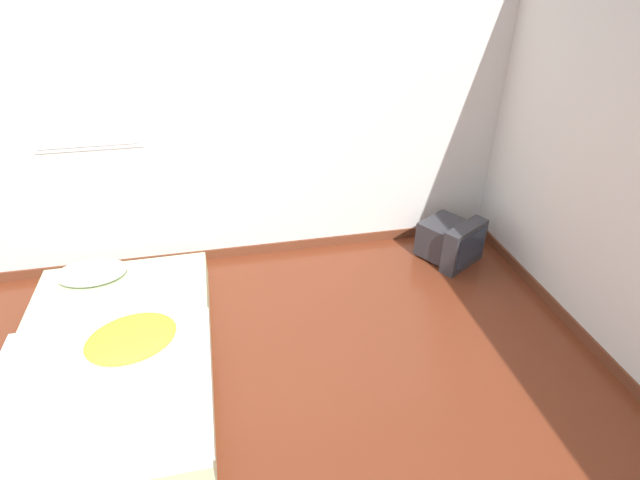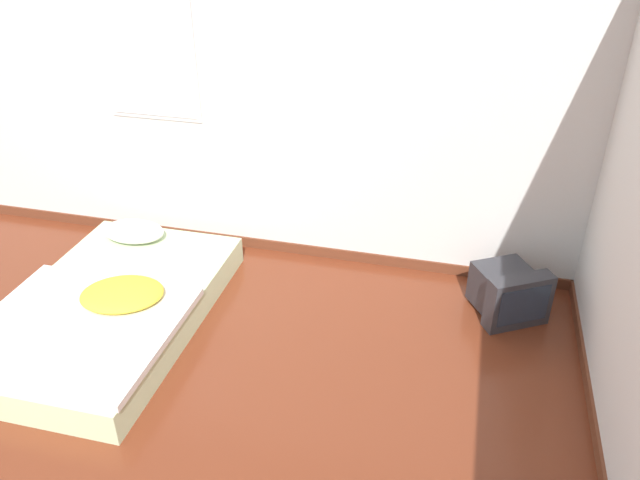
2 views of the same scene
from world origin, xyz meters
name	(u,v)px [view 1 (image 1 of 2)]	position (x,y,z in m)	size (l,w,h in m)	color
wall_back	(166,120)	(-0.01, 2.90, 1.29)	(8.01, 0.08, 2.60)	silver
mattress_bed	(111,357)	(-0.47, 1.59, 0.14)	(1.30, 2.06, 0.36)	beige
crt_tv	(451,241)	(2.30, 2.42, 0.19)	(0.60, 0.61, 0.40)	#333338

